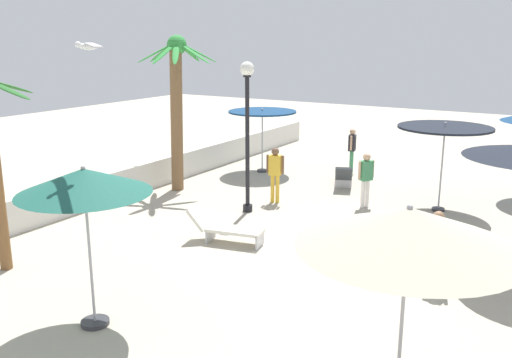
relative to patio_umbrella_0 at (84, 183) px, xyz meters
The scene contains 15 objects.
ground_plane 6.83m from the patio_umbrella_0, 25.39° to the right, with size 56.00×56.00×0.00m, color #B2A893.
boundary_wall 8.12m from the patio_umbrella_0, 43.33° to the left, with size 25.20×0.30×0.92m, color silver.
patio_umbrella_0 is the anchor object (origin of this frame).
patio_umbrella_1 10.57m from the patio_umbrella_0, 19.71° to the right, with size 2.64×2.64×2.63m.
patio_umbrella_3 11.98m from the patio_umbrella_0, 16.29° to the left, with size 2.52×2.52×2.40m.
patio_umbrella_4 5.32m from the patio_umbrella_0, 86.82° to the right, with size 2.77×2.77×2.98m.
palm_tree_0 9.17m from the patio_umbrella_0, 29.45° to the left, with size 2.56×2.56×5.03m.
lamp_post_1 7.11m from the patio_umbrella_0, ahead, with size 0.40×0.40×4.30m.
lounge_chair_0 11.46m from the patio_umbrella_0, ahead, with size 1.96×1.21×0.84m.
lounge_chair_1 5.07m from the patio_umbrella_0, ahead, with size 0.93×1.96×0.83m.
guest_0 13.22m from the patio_umbrella_0, ahead, with size 0.55×0.31×1.67m.
guest_1 9.47m from the patio_umbrella_0, ahead, with size 0.48×0.40×1.64m.
guest_2 8.41m from the patio_umbrella_0, ahead, with size 0.31×0.55×1.72m.
guest_3 6.83m from the patio_umbrella_0, 45.47° to the right, with size 0.29×0.56×1.62m.
seagull_1 2.24m from the patio_umbrella_0, 17.57° to the left, with size 0.72×1.16×0.14m.
Camera 1 is at (-11.79, -4.31, 4.91)m, focal length 38.79 mm.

